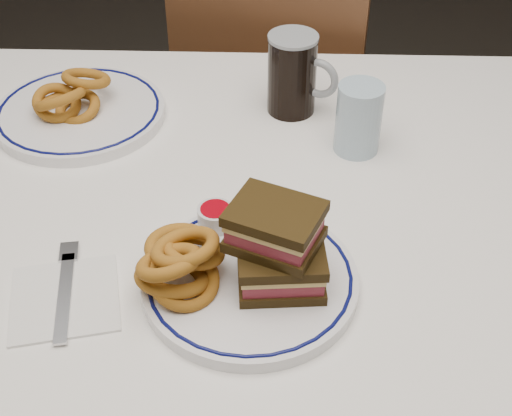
{
  "coord_description": "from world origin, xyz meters",
  "views": [
    {
      "loc": [
        0.15,
        -0.88,
        1.44
      ],
      "look_at": [
        0.13,
        -0.17,
        0.85
      ],
      "focal_mm": 50.0,
      "sensor_mm": 36.0,
      "label": 1
    }
  ],
  "objects_px": {
    "main_plate": "(250,280)",
    "reuben_sandwich": "(278,247)",
    "beer_mug": "(294,74)",
    "far_plate": "(80,112)",
    "chair_far": "(276,91)"
  },
  "relations": [
    {
      "from": "chair_far",
      "to": "far_plate",
      "type": "relative_size",
      "value": 3.21
    },
    {
      "from": "chair_far",
      "to": "far_plate",
      "type": "bearing_deg",
      "value": -124.78
    },
    {
      "from": "beer_mug",
      "to": "far_plate",
      "type": "distance_m",
      "value": 0.38
    },
    {
      "from": "reuben_sandwich",
      "to": "beer_mug",
      "type": "xyz_separation_m",
      "value": [
        0.02,
        0.44,
        -0.0
      ]
    },
    {
      "from": "main_plate",
      "to": "reuben_sandwich",
      "type": "bearing_deg",
      "value": -6.95
    },
    {
      "from": "reuben_sandwich",
      "to": "far_plate",
      "type": "distance_m",
      "value": 0.54
    },
    {
      "from": "main_plate",
      "to": "far_plate",
      "type": "xyz_separation_m",
      "value": [
        -0.31,
        0.4,
        0.0
      ]
    },
    {
      "from": "reuben_sandwich",
      "to": "beer_mug",
      "type": "relative_size",
      "value": 0.94
    },
    {
      "from": "main_plate",
      "to": "far_plate",
      "type": "relative_size",
      "value": 0.96
    },
    {
      "from": "chair_far",
      "to": "reuben_sandwich",
      "type": "distance_m",
      "value": 0.95
    },
    {
      "from": "beer_mug",
      "to": "far_plate",
      "type": "relative_size",
      "value": 0.48
    },
    {
      "from": "beer_mug",
      "to": "far_plate",
      "type": "xyz_separation_m",
      "value": [
        -0.37,
        -0.04,
        -0.06
      ]
    },
    {
      "from": "main_plate",
      "to": "reuben_sandwich",
      "type": "xyz_separation_m",
      "value": [
        0.04,
        -0.0,
        0.06
      ]
    },
    {
      "from": "reuben_sandwich",
      "to": "beer_mug",
      "type": "height_order",
      "value": "beer_mug"
    },
    {
      "from": "far_plate",
      "to": "chair_far",
      "type": "bearing_deg",
      "value": 55.22
    }
  ]
}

